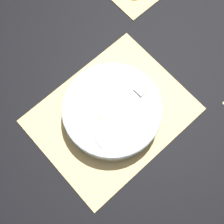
{
  "coord_description": "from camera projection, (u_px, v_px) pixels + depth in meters",
  "views": [
    {
      "loc": [
        0.18,
        0.2,
        0.87
      ],
      "look_at": [
        0.0,
        0.0,
        0.03
      ],
      "focal_mm": 50.0,
      "sensor_mm": 36.0,
      "label": 1
    }
  ],
  "objects": [
    {
      "name": "bamboo_mat_center",
      "position": [
        112.0,
        115.0,
        0.91
      ],
      "size": [
        0.44,
        0.34,
        0.01
      ],
      "color": "#D6B775",
      "rests_on": "ground_plane"
    },
    {
      "name": "fruit_salad_bowl",
      "position": [
        112.0,
        111.0,
        0.87
      ],
      "size": [
        0.28,
        0.28,
        0.06
      ],
      "color": "silver",
      "rests_on": "bamboo_mat_center"
    },
    {
      "name": "ground_plane",
      "position": [
        112.0,
        115.0,
        0.91
      ],
      "size": [
        6.0,
        6.0,
        0.0
      ],
      "primitive_type": "plane",
      "color": "black"
    }
  ]
}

